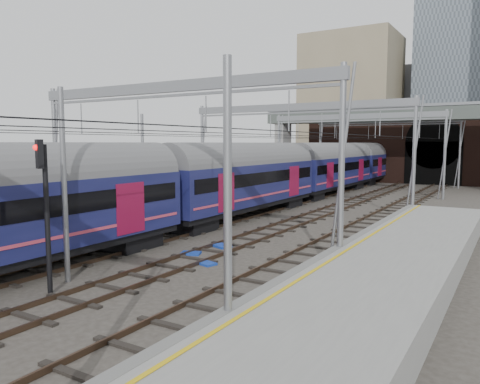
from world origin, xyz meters
The scene contains 13 objects.
ground centered at (0.00, 0.00, 0.00)m, with size 160.00×160.00×0.00m, color #38332D.
platform_right centered at (10.18, -1.50, 0.55)m, with size 4.32×47.00×1.12m.
tracks centered at (0.00, 15.00, 0.02)m, with size 14.40×80.00×0.22m.
overhead_line centered at (0.00, 21.49, 6.57)m, with size 16.80×80.00×8.00m.
retaining_wall centered at (1.40, 51.93, 4.33)m, with size 28.00×2.75×9.00m.
overbridge centered at (0.00, 46.00, 7.27)m, with size 28.00×3.00×9.25m.
city_skyline centered at (2.73, 70.48, 17.09)m, with size 37.50×27.50×60.00m.
train_main centered at (-2.00, 26.85, 2.60)m, with size 2.98×68.92×5.07m.
train_second centered at (-6.00, 38.40, 2.57)m, with size 2.93×50.86×5.00m.
signal_near_centre centered at (0.71, 0.66, 3.23)m, with size 0.41×0.48×5.16m.
equip_cover_a centered at (2.98, 6.57, 0.05)m, with size 0.77×0.54×0.09m, color #163BAB.
equip_cover_b centered at (1.34, 7.67, 0.05)m, with size 0.87×0.61×0.10m, color #163BAB.
equip_cover_c centered at (1.72, 9.65, 0.05)m, with size 0.90×0.63×0.11m, color #163BAB.
Camera 1 is at (13.94, -9.04, 5.04)m, focal length 35.00 mm.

